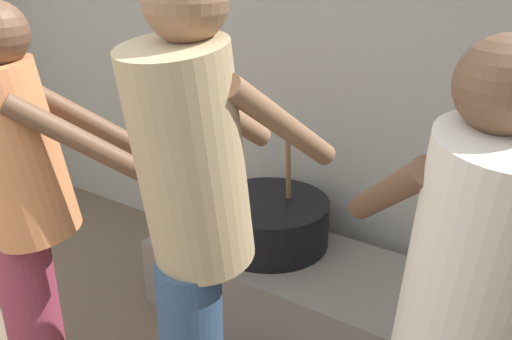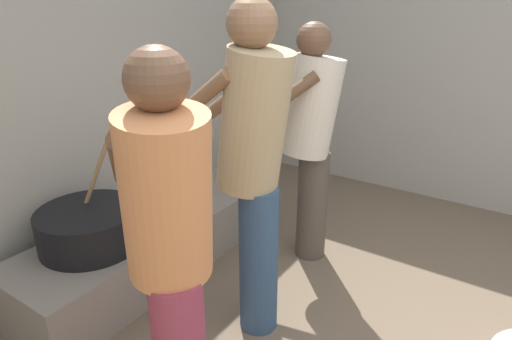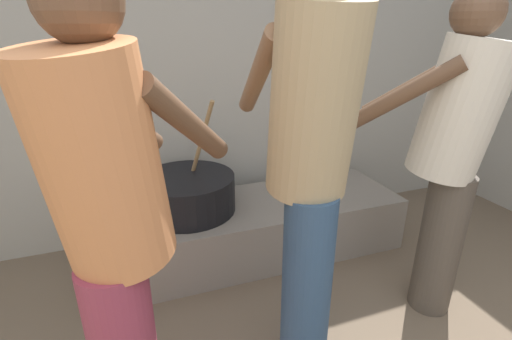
% 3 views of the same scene
% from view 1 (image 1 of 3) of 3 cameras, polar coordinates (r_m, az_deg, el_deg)
% --- Properties ---
extents(block_enclosure_rear, '(5.47, 0.20, 1.96)m').
position_cam_1_polar(block_enclosure_rear, '(2.87, 6.55, 7.82)').
color(block_enclosure_rear, '#9E998E').
rests_on(block_enclosure_rear, ground_plane).
extents(hearth_ledge, '(1.85, 0.60, 0.35)m').
position_cam_1_polar(hearth_ledge, '(2.62, 8.50, -13.49)').
color(hearth_ledge, slate).
rests_on(hearth_ledge, ground_plane).
extents(cooking_pot_main, '(0.56, 0.56, 0.67)m').
position_cam_1_polar(cooking_pot_main, '(2.68, 1.33, -5.23)').
color(cooking_pot_main, black).
rests_on(cooking_pot_main, hearth_ledge).
extents(cook_in_orange_shirt, '(0.65, 0.70, 1.53)m').
position_cam_1_polar(cook_in_orange_shirt, '(2.09, -22.57, -2.72)').
color(cook_in_orange_shirt, '#8C3347').
rests_on(cook_in_orange_shirt, ground_plane).
extents(cook_in_cream_shirt, '(0.66, 0.69, 1.53)m').
position_cam_1_polar(cook_in_cream_shirt, '(1.46, 20.51, -13.83)').
color(cook_in_cream_shirt, '#4C4238').
rests_on(cook_in_cream_shirt, ground_plane).
extents(cook_in_tan_shirt, '(0.39, 0.71, 1.67)m').
position_cam_1_polar(cook_in_tan_shirt, '(1.64, -6.30, -4.53)').
color(cook_in_tan_shirt, navy).
rests_on(cook_in_tan_shirt, ground_plane).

